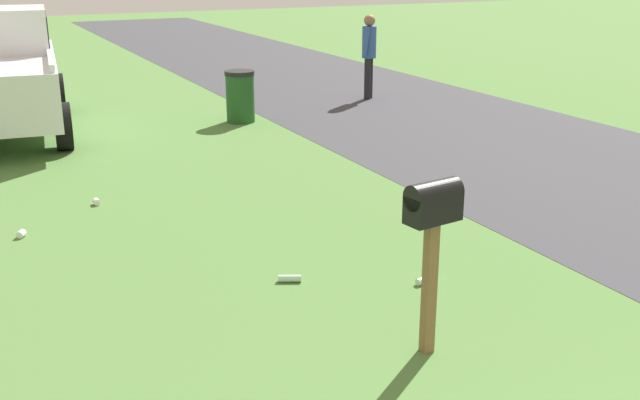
# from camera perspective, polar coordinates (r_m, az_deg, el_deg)

# --- Properties ---
(mailbox) EXTENTS (0.26, 0.46, 1.41)m
(mailbox) POSITION_cam_1_polar(r_m,az_deg,el_deg) (5.79, 8.41, -1.38)
(mailbox) COLOR brown
(mailbox) RESTS_ON ground
(trash_bin) EXTENTS (0.55, 0.55, 0.95)m
(trash_bin) POSITION_cam_1_polar(r_m,az_deg,el_deg) (14.30, -5.98, 7.71)
(trash_bin) COLOR #1E4C1E
(trash_bin) RESTS_ON ground
(pedestrian) EXTENTS (0.36, 0.47, 1.77)m
(pedestrian) POSITION_cam_1_polar(r_m,az_deg,el_deg) (16.49, 3.68, 11.09)
(pedestrian) COLOR black
(pedestrian) RESTS_ON ground
(litter_bottle_near_hydrant) EXTENTS (0.10, 0.23, 0.07)m
(litter_bottle_near_hydrant) POSITION_cam_1_polar(r_m,az_deg,el_deg) (7.41, 7.93, -5.91)
(litter_bottle_near_hydrant) COLOR #B2D8BF
(litter_bottle_near_hydrant) RESTS_ON ground
(litter_cup_midfield_b) EXTENTS (0.10, 0.08, 0.08)m
(litter_cup_midfield_b) POSITION_cam_1_polar(r_m,az_deg,el_deg) (9.97, -16.36, -0.13)
(litter_cup_midfield_b) COLOR white
(litter_cup_midfield_b) RESTS_ON ground
(litter_cup_by_mailbox) EXTENTS (0.13, 0.12, 0.08)m
(litter_cup_by_mailbox) POSITION_cam_1_polar(r_m,az_deg,el_deg) (9.11, -21.42, -2.37)
(litter_cup_by_mailbox) COLOR white
(litter_cup_by_mailbox) RESTS_ON ground
(litter_bottle_midfield_a) EXTENTS (0.16, 0.23, 0.07)m
(litter_bottle_midfield_a) POSITION_cam_1_polar(r_m,az_deg,el_deg) (7.38, -2.27, -5.87)
(litter_bottle_midfield_a) COLOR #B2D8BF
(litter_bottle_midfield_a) RESTS_ON ground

